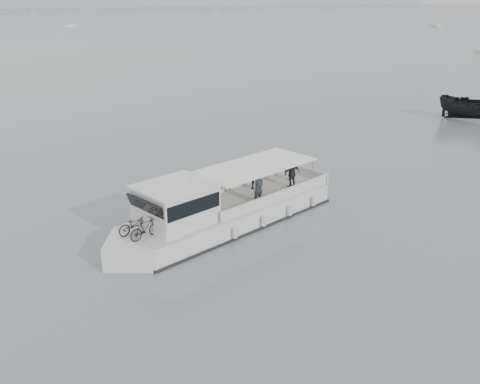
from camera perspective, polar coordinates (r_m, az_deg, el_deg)
ground at (r=25.83m, az=4.26°, el=-5.10°), size 1400.00×1400.00×0.00m
tour_boat at (r=26.48m, az=-2.72°, el=-2.19°), size 13.71×5.13×5.70m
dark_motorboat at (r=54.93m, az=23.59°, el=8.24°), size 4.66×6.58×2.38m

